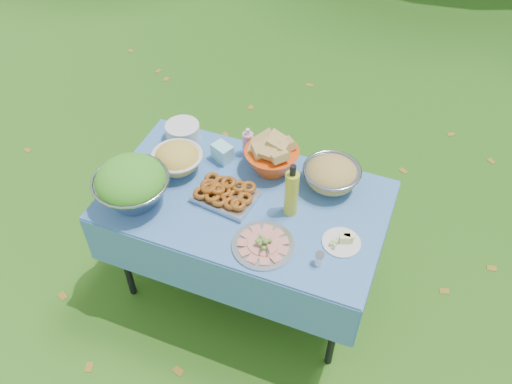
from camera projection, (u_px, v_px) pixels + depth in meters
ground at (247, 282)px, 3.38m from camera, size 80.00×80.00×0.00m
picnic_table at (246, 244)px, 3.10m from camera, size 1.46×0.86×0.76m
salad_bowl at (131, 184)px, 2.73m from camera, size 0.46×0.46×0.26m
pasta_bowl_white at (177, 159)px, 2.93m from camera, size 0.34×0.34×0.15m
plate_stack at (183, 132)px, 3.13m from camera, size 0.23×0.23×0.10m
wipes_box at (222, 153)px, 3.01m from camera, size 0.13×0.12×0.10m
sanitizer_bottle at (248, 142)px, 3.01m from camera, size 0.08×0.08×0.18m
bread_bowl at (272, 155)px, 2.92m from camera, size 0.32×0.32×0.20m
pasta_bowl_steel at (332, 174)px, 2.84m from camera, size 0.36×0.36×0.16m
fried_tray at (225, 194)px, 2.80m from camera, size 0.34×0.26×0.07m
charcuterie_platter at (263, 241)px, 2.59m from camera, size 0.41×0.41×0.07m
oil_bottle at (292, 190)px, 2.65m from camera, size 0.08×0.08×0.32m
cheese_plate at (342, 240)px, 2.61m from camera, size 0.20×0.20×0.05m
shaker at (319, 259)px, 2.51m from camera, size 0.05×0.05×0.07m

